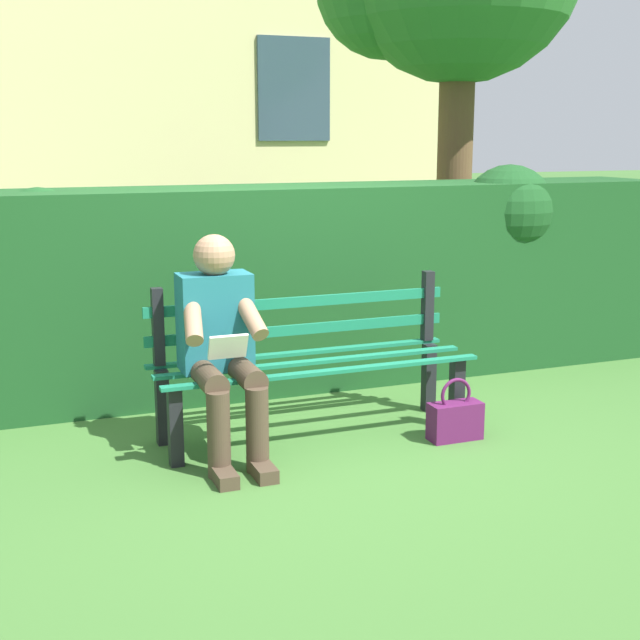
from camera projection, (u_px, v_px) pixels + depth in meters
The scene contains 5 objects.
ground at pixel (314, 435), 4.93m from camera, with size 60.00×60.00×0.00m, color #3D6B2D.
park_bench at pixel (309, 360), 4.90m from camera, with size 1.81×0.50×0.87m.
person_seated at pixel (221, 342), 4.51m from camera, with size 0.44×0.73×1.17m.
hedge_backdrop at pixel (278, 282), 5.83m from camera, with size 5.89×0.80×1.47m.
handbag at pixel (455, 419), 4.84m from camera, with size 0.30×0.13×0.36m.
Camera 1 is at (1.65, 4.38, 1.68)m, focal length 48.49 mm.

